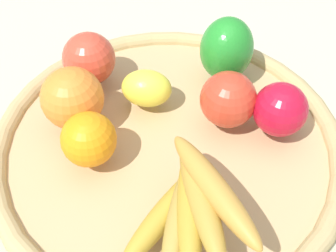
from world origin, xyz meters
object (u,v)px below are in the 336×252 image
Objects in this scene: apple_0 at (228,99)px; orange_1 at (89,139)px; apple_1 at (89,59)px; orange_0 at (72,98)px; apple_2 at (280,109)px; bell_pepper at (227,49)px; banana_bunch at (190,204)px; lemon_0 at (147,88)px.

orange_1 is at bearing 36.22° from apple_0.
orange_1 is 0.15m from apple_1.
orange_0 reaches higher than orange_1.
orange_0 is 0.27m from apple_2.
apple_2 is 0.94× the size of apple_1.
bell_pepper is 1.25× the size of apple_1.
orange_0 reaches higher than apple_0.
orange_0 is 0.20m from apple_0.
orange_1 is 0.92× the size of apple_0.
banana_bunch reaches higher than apple_0.
bell_pepper is (-0.09, -0.09, 0.02)m from lemon_0.
bell_pepper reaches higher than banana_bunch.
banana_bunch is at bearing 65.67° from apple_2.
bell_pepper is at bearing -140.03° from orange_0.
apple_0 is at bearing -93.36° from banana_bunch.
banana_bunch is at bearing 120.87° from lemon_0.
apple_0 reaches higher than apple_2.
banana_bunch is 2.30× the size of apple_2.
banana_bunch is 0.26m from bell_pepper.
apple_2 is (-0.26, -0.06, -0.01)m from orange_0.
bell_pepper is (0.01, -0.26, 0.01)m from banana_bunch.
lemon_0 is 1.01× the size of orange_1.
banana_bunch is 1.97× the size of orange_0.
apple_1 is (0.09, -0.02, 0.01)m from lemon_0.
banana_bunch is 2.37× the size of orange_1.
orange_1 is 0.97× the size of apple_2.
orange_0 is at bearing 98.01° from apple_1.
lemon_0 is at bearing -143.96° from orange_0.
apple_1 is at bearing -45.04° from banana_bunch.
apple_0 is 0.99× the size of apple_1.
orange_1 is at bearing -22.79° from banana_bunch.
orange_0 is 1.10× the size of apple_0.
orange_0 is at bearing 16.08° from apple_0.
apple_1 is at bearing -5.33° from apple_2.
banana_bunch is 0.19m from apple_2.
lemon_0 is at bearing -0.39° from apple_2.
apple_2 is 0.75× the size of bell_pepper.
apple_1 is at bearing -7.60° from apple_0.
apple_2 is (-0.18, 0.00, 0.01)m from lemon_0.
orange_1 is at bearing 112.11° from apple_1.
banana_bunch is at bearing 86.64° from apple_0.
bell_pepper reaches higher than orange_1.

